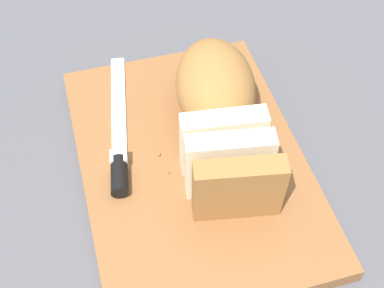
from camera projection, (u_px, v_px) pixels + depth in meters
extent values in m
plane|color=#4C4C51|center=(192.00, 169.00, 0.71)|extent=(3.00, 3.00, 0.00)
cube|color=brown|center=(192.00, 164.00, 0.70)|extent=(0.42, 0.30, 0.02)
ellipsoid|color=#996633|center=(215.00, 86.00, 0.71)|extent=(0.18, 0.13, 0.09)
cube|color=beige|center=(223.00, 141.00, 0.65)|extent=(0.04, 0.11, 0.09)
cube|color=beige|center=(229.00, 164.00, 0.63)|extent=(0.04, 0.11, 0.09)
cube|color=#996633|center=(238.00, 189.00, 0.61)|extent=(0.05, 0.11, 0.09)
cube|color=silver|center=(119.00, 107.00, 0.75)|extent=(0.20, 0.04, 0.00)
cylinder|color=black|center=(119.00, 176.00, 0.66)|extent=(0.06, 0.03, 0.02)
cube|color=silver|center=(119.00, 160.00, 0.68)|extent=(0.02, 0.02, 0.02)
sphere|color=#996633|center=(168.00, 172.00, 0.68)|extent=(0.00, 0.00, 0.00)
sphere|color=#996633|center=(159.00, 154.00, 0.69)|extent=(0.00, 0.00, 0.00)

